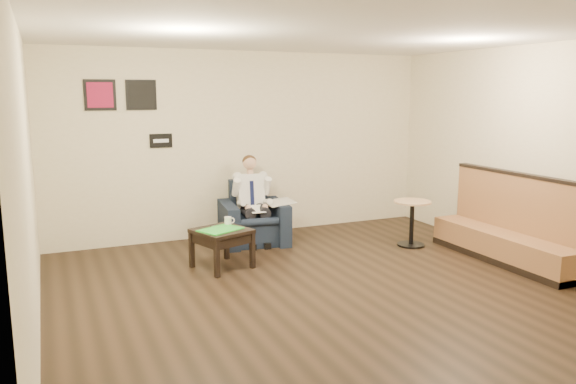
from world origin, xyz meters
name	(u,v)px	position (x,y,z in m)	size (l,w,h in m)	color
ground	(339,295)	(0.00, 0.00, 0.00)	(6.00, 6.00, 0.00)	black
wall_back	(246,144)	(0.00, 3.00, 1.40)	(6.00, 0.02, 2.80)	#F1E7C5
wall_left	(28,187)	(-3.00, 0.00, 1.40)	(0.02, 6.00, 2.80)	#F1E7C5
wall_right	(549,155)	(3.00, 0.00, 1.40)	(0.02, 6.00, 2.80)	#F1E7C5
ceiling	(343,30)	(0.00, 0.00, 2.80)	(6.00, 6.00, 0.02)	white
seating_sign	(161,141)	(-1.30, 2.98, 1.50)	(0.32, 0.02, 0.20)	black
art_print_left	(100,95)	(-2.10, 2.98, 2.15)	(0.42, 0.03, 0.42)	#9D133B
art_print_right	(141,95)	(-1.55, 2.98, 2.15)	(0.42, 0.03, 0.42)	black
armchair	(253,213)	(-0.10, 2.42, 0.44)	(0.92, 0.92, 0.89)	black
seated_man	(255,203)	(-0.12, 2.31, 0.61)	(0.58, 0.87, 1.22)	silver
lap_papers	(257,209)	(-0.13, 2.21, 0.55)	(0.20, 0.29, 0.01)	white
newspaper	(280,202)	(0.26, 2.28, 0.60)	(0.39, 0.48, 0.01)	silver
side_table	(222,249)	(-0.89, 1.44, 0.25)	(0.61, 0.61, 0.50)	black
green_folder	(220,229)	(-0.91, 1.40, 0.51)	(0.50, 0.36, 0.01)	green
coffee_mug	(228,221)	(-0.74, 1.63, 0.55)	(0.09, 0.09, 0.11)	white
smartphone	(217,226)	(-0.89, 1.62, 0.50)	(0.16, 0.08, 0.01)	black
banquette	(505,219)	(2.59, 0.25, 0.57)	(0.53, 2.22, 1.14)	brown
cafe_table	(412,223)	(1.92, 1.34, 0.33)	(0.53, 0.53, 0.66)	tan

